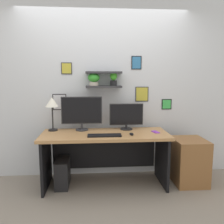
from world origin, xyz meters
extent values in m
plane|color=gray|center=(0.00, 0.00, 0.00)|extent=(8.00, 8.00, 0.00)
cube|color=silver|center=(0.00, 0.44, 1.35)|extent=(4.40, 0.04, 2.70)
cube|color=#2D2D33|center=(0.00, 0.32, 1.37)|extent=(0.52, 0.20, 0.03)
cube|color=#2D2D33|center=(0.00, 0.32, 1.58)|extent=(0.52, 0.20, 0.03)
cylinder|color=#B2A899|center=(-0.14, 0.32, 1.41)|extent=(0.13, 0.13, 0.05)
ellipsoid|color=green|center=(-0.14, 0.32, 1.51)|extent=(0.17, 0.17, 0.13)
cylinder|color=black|center=(0.14, 0.32, 1.43)|extent=(0.10, 0.10, 0.08)
ellipsoid|color=green|center=(0.14, 0.32, 1.53)|extent=(0.10, 0.10, 0.13)
cube|color=black|center=(0.50, 0.42, 1.73)|extent=(0.15, 0.02, 0.20)
cube|color=teal|center=(0.50, 0.41, 1.73)|extent=(0.13, 0.00, 0.17)
cube|color=black|center=(-0.66, 0.42, 1.14)|extent=(0.20, 0.02, 0.24)
cube|color=silver|center=(-0.66, 0.41, 1.14)|extent=(0.18, 0.00, 0.21)
cube|color=black|center=(0.98, 0.42, 1.09)|extent=(0.15, 0.02, 0.16)
cube|color=green|center=(0.98, 0.41, 1.09)|extent=(0.13, 0.00, 0.14)
cube|color=#2D2D33|center=(-0.54, 0.42, 1.64)|extent=(0.16, 0.02, 0.17)
cube|color=gold|center=(-0.54, 0.41, 1.64)|extent=(0.13, 0.00, 0.15)
cube|color=#2D2D33|center=(0.59, 0.42, 1.25)|extent=(0.20, 0.02, 0.23)
cube|color=gold|center=(0.59, 0.41, 1.25)|extent=(0.18, 0.00, 0.20)
cube|color=tan|center=(0.00, 0.00, 0.73)|extent=(1.74, 0.68, 0.04)
cube|color=black|center=(-0.81, 0.00, 0.35)|extent=(0.04, 0.62, 0.71)
cube|color=black|center=(0.81, 0.00, 0.35)|extent=(0.04, 0.62, 0.71)
cube|color=black|center=(0.00, 0.30, 0.39)|extent=(1.54, 0.02, 0.50)
cylinder|color=#2D2D33|center=(-0.32, 0.21, 0.76)|extent=(0.18, 0.18, 0.02)
cylinder|color=#2D2D33|center=(-0.32, 0.21, 0.81)|extent=(0.03, 0.03, 0.09)
cube|color=#2D2D33|center=(-0.32, 0.22, 1.04)|extent=(0.58, 0.02, 0.39)
cube|color=black|center=(-0.32, 0.21, 1.04)|extent=(0.56, 0.00, 0.37)
cylinder|color=black|center=(0.32, 0.21, 0.76)|extent=(0.18, 0.18, 0.02)
cylinder|color=black|center=(0.32, 0.21, 0.80)|extent=(0.03, 0.03, 0.06)
cube|color=black|center=(0.32, 0.22, 0.97)|extent=(0.49, 0.02, 0.31)
cube|color=black|center=(0.32, 0.21, 0.97)|extent=(0.47, 0.00, 0.29)
cube|color=black|center=(-0.01, -0.16, 0.76)|extent=(0.44, 0.14, 0.02)
ellipsoid|color=black|center=(0.35, -0.14, 0.77)|extent=(0.06, 0.09, 0.03)
cylinder|color=black|center=(-0.74, 0.22, 0.76)|extent=(0.13, 0.13, 0.02)
cylinder|color=black|center=(-0.74, 0.22, 0.93)|extent=(0.02, 0.02, 0.33)
cone|color=white|center=(-0.74, 0.22, 1.16)|extent=(0.19, 0.19, 0.13)
cube|color=purple|center=(0.71, 0.00, 0.76)|extent=(0.10, 0.15, 0.01)
cube|color=brown|center=(1.20, -0.01, 0.32)|extent=(0.44, 0.50, 0.64)
cube|color=black|center=(-0.60, 0.02, 0.19)|extent=(0.18, 0.40, 0.38)
camera|label=1|loc=(-0.15, -3.14, 1.51)|focal=37.66mm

